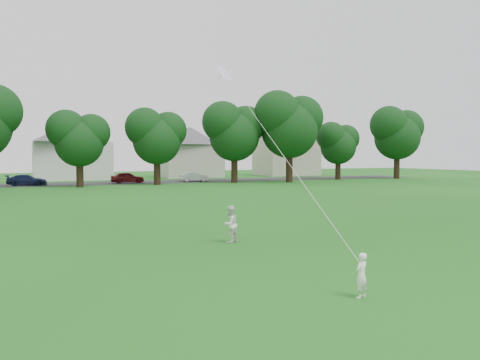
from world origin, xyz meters
name	(u,v)px	position (x,y,z in m)	size (l,w,h in m)	color
ground	(248,264)	(0.00, 0.00, 0.00)	(160.00, 160.00, 0.00)	#145313
street	(81,184)	(0.00, 42.00, 0.01)	(90.00, 7.00, 0.01)	#2D2D30
toddler	(361,275)	(0.85, -3.91, 0.50)	(0.36, 0.24, 0.99)	white
older_boy	(230,224)	(0.87, 3.23, 0.66)	(0.64, 0.50, 1.32)	white
kite	(268,134)	(1.89, 2.33, 3.86)	(1.55, 6.70, 14.13)	white
tree_row	(133,125)	(4.54, 36.25, 6.25)	(81.04, 8.58, 10.82)	black
house_row	(55,142)	(-2.05, 52.00, 4.88)	(77.25, 13.99, 10.47)	beige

